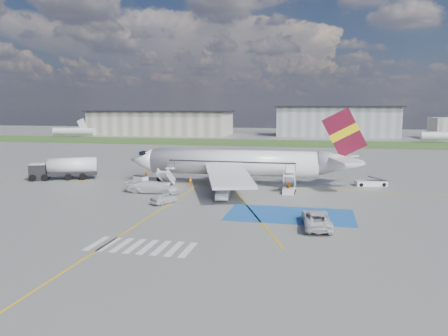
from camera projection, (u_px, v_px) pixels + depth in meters
The scene contains 22 objects.
ground at pixel (212, 203), 54.57m from camera, with size 400.00×400.00×0.00m, color #60605E.
grass_strip at pixel (279, 143), 146.51m from camera, with size 400.00×30.00×0.01m, color #2D4C1E.
taxiway_line_main at pixel (231, 186), 66.18m from camera, with size 120.00×0.20×0.01m, color gold.
taxiway_line_cross at pixel (143, 221), 45.94m from camera, with size 0.20×60.00×0.01m, color gold.
taxiway_line_diag at pixel (231, 186), 66.18m from camera, with size 0.20×60.00×0.01m, color gold.
staging_box at pixel (290, 215), 48.59m from camera, with size 14.00×8.00×0.01m, color #194F97.
crosswalk at pixel (141, 247), 37.52m from camera, with size 9.00×4.00×0.01m.
terminal_west at pixel (161, 123), 191.26m from camera, with size 60.00×22.00×10.00m, color gray.
terminal_centre at pixel (337, 122), 180.20m from camera, with size 48.00×18.00×12.00m, color gray.
airliner at pixel (243, 163), 67.33m from camera, with size 36.81×32.95×11.92m.
airstairs_fwd at pixel (164, 184), 64.90m from camera, with size 1.90×5.20×3.60m.
airstairs_aft at pixel (289, 189), 61.01m from camera, with size 1.90×5.20×3.60m.
fuel_tanker at pixel (64, 170), 72.43m from camera, with size 10.73×6.82×3.59m.
gpu_cart at pixel (141, 182), 65.92m from camera, with size 2.35×1.98×1.68m.
belt_loader at pixel (371, 183), 66.58m from camera, with size 5.21×2.85×1.50m.
car_silver_a at pixel (164, 198), 54.27m from camera, with size 1.57×3.90×1.33m, color silver.
car_silver_b at pixel (223, 193), 56.75m from camera, with size 1.66×4.77×1.57m, color silver.
van_white_a at pixel (316, 216), 43.72m from camera, with size 2.65×5.75×2.16m, color silver.
van_white_b at pixel (153, 185), 60.90m from camera, with size 2.28×5.61×2.20m, color silver.
crew_fwd at pixel (191, 182), 65.65m from camera, with size 0.56×0.36×1.52m, color orange.
crew_nose at pixel (146, 177), 68.98m from camera, with size 0.85×0.67×1.76m, color orange.
crew_aft at pixel (288, 188), 60.90m from camera, with size 0.89×0.37×1.52m, color orange.
Camera 1 is at (12.85, -51.89, 11.88)m, focal length 35.00 mm.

